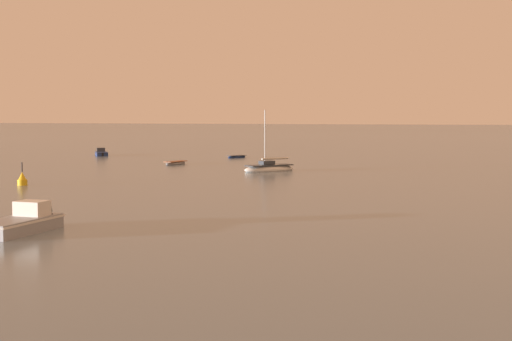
{
  "coord_description": "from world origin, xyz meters",
  "views": [
    {
      "loc": [
        22.86,
        -22.1,
        6.71
      ],
      "look_at": [
        4.14,
        53.92,
        0.65
      ],
      "focal_mm": 52.88,
      "sensor_mm": 36.0,
      "label": 1
    }
  ],
  "objects_px": {
    "motorboat_moored_0": "(29,224)",
    "rowboat_moored_2": "(237,157)",
    "motorboat_moored_2": "(101,154)",
    "sailboat_moored_0": "(269,168)",
    "rowboat_moored_1": "(175,163)",
    "channel_buoy": "(22,180)"
  },
  "relations": [
    {
      "from": "channel_buoy",
      "to": "rowboat_moored_1",
      "type": "bearing_deg",
      "value": 82.02
    },
    {
      "from": "rowboat_moored_2",
      "to": "channel_buoy",
      "type": "bearing_deg",
      "value": -154.2
    },
    {
      "from": "motorboat_moored_0",
      "to": "channel_buoy",
      "type": "height_order",
      "value": "channel_buoy"
    },
    {
      "from": "motorboat_moored_0",
      "to": "motorboat_moored_2",
      "type": "relative_size",
      "value": 1.38
    },
    {
      "from": "rowboat_moored_1",
      "to": "rowboat_moored_2",
      "type": "relative_size",
      "value": 1.22
    },
    {
      "from": "motorboat_moored_0",
      "to": "rowboat_moored_1",
      "type": "distance_m",
      "value": 54.41
    },
    {
      "from": "rowboat_moored_1",
      "to": "motorboat_moored_2",
      "type": "relative_size",
      "value": 0.81
    },
    {
      "from": "rowboat_moored_2",
      "to": "motorboat_moored_2",
      "type": "height_order",
      "value": "motorboat_moored_2"
    },
    {
      "from": "sailboat_moored_0",
      "to": "rowboat_moored_2",
      "type": "distance_m",
      "value": 25.68
    },
    {
      "from": "motorboat_moored_0",
      "to": "channel_buoy",
      "type": "distance_m",
      "value": 27.86
    },
    {
      "from": "rowboat_moored_2",
      "to": "rowboat_moored_1",
      "type": "bearing_deg",
      "value": -158.37
    },
    {
      "from": "sailboat_moored_0",
      "to": "motorboat_moored_2",
      "type": "xyz_separation_m",
      "value": [
        -32.44,
        24.39,
        -0.05
      ]
    },
    {
      "from": "rowboat_moored_1",
      "to": "channel_buoy",
      "type": "bearing_deg",
      "value": 9.64
    },
    {
      "from": "motorboat_moored_2",
      "to": "channel_buoy",
      "type": "height_order",
      "value": "channel_buoy"
    },
    {
      "from": "sailboat_moored_0",
      "to": "rowboat_moored_1",
      "type": "relative_size",
      "value": 1.85
    },
    {
      "from": "rowboat_moored_1",
      "to": "motorboat_moored_2",
      "type": "bearing_deg",
      "value": -114.28
    },
    {
      "from": "rowboat_moored_1",
      "to": "rowboat_moored_2",
      "type": "bearing_deg",
      "value": -176.75
    },
    {
      "from": "sailboat_moored_0",
      "to": "motorboat_moored_0",
      "type": "height_order",
      "value": "sailboat_moored_0"
    },
    {
      "from": "rowboat_moored_1",
      "to": "motorboat_moored_2",
      "type": "xyz_separation_m",
      "value": [
        -18.19,
        16.32,
        0.11
      ]
    },
    {
      "from": "sailboat_moored_0",
      "to": "channel_buoy",
      "type": "height_order",
      "value": "sailboat_moored_0"
    },
    {
      "from": "sailboat_moored_0",
      "to": "rowboat_moored_1",
      "type": "xyz_separation_m",
      "value": [
        -14.24,
        8.07,
        -0.16
      ]
    },
    {
      "from": "motorboat_moored_0",
      "to": "rowboat_moored_2",
      "type": "relative_size",
      "value": 2.07
    }
  ]
}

